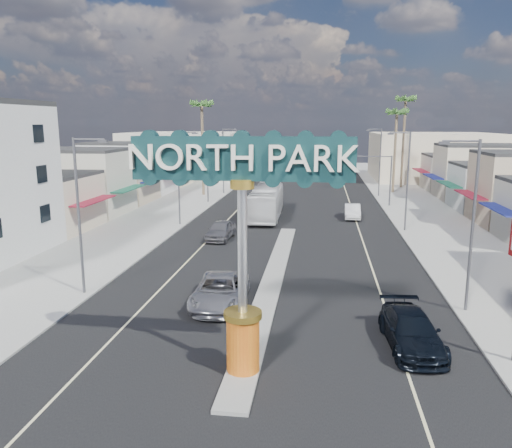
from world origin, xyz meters
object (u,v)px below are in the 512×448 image
(palm_left_far, at_px, (202,109))
(palm_right_far, at_px, (405,105))
(city_bus, at_px, (266,202))
(suv_right, at_px, (411,331))
(streetlight_r_far, at_px, (379,159))
(streetlight_r_near, at_px, (470,218))
(traffic_signal_right, at_px, (375,170))
(car_parked_left, at_px, (221,230))
(streetlight_l_near, at_px, (81,208))
(gateway_sign, at_px, (242,228))
(streetlight_l_mid, at_px, (180,173))
(suv_left, at_px, (220,291))
(car_parked_right, at_px, (352,211))
(traffic_signal_left, at_px, (222,168))
(streetlight_l_far, at_px, (224,157))
(streetlight_r_mid, at_px, (406,176))
(palm_right_mid, at_px, (397,116))

(palm_left_far, xyz_separation_m, palm_right_far, (28.00, 12.00, 0.89))
(city_bus, bearing_deg, suv_right, -73.00)
(city_bus, bearing_deg, streetlight_r_far, 51.00)
(streetlight_r_near, distance_m, suv_right, 7.22)
(traffic_signal_right, bearing_deg, car_parked_left, -127.32)
(suv_right, bearing_deg, streetlight_l_near, 160.30)
(gateway_sign, height_order, streetlight_r_far, gateway_sign)
(gateway_sign, xyz_separation_m, streetlight_l_near, (-10.43, 8.02, -0.86))
(streetlight_l_mid, xyz_separation_m, car_parked_left, (4.93, -5.26, -4.27))
(streetlight_r_near, relative_size, suv_left, 1.53)
(car_parked_right, bearing_deg, traffic_signal_left, 153.24)
(city_bus, bearing_deg, streetlight_l_far, 113.42)
(streetlight_l_near, distance_m, streetlight_r_mid, 28.90)
(streetlight_r_mid, distance_m, streetlight_r_far, 22.00)
(streetlight_l_far, distance_m, palm_left_far, 7.21)
(palm_left_far, relative_size, car_parked_left, 2.79)
(streetlight_r_far, relative_size, palm_right_mid, 0.74)
(suv_left, bearing_deg, streetlight_r_far, 71.61)
(traffic_signal_right, distance_m, streetlight_r_mid, 14.07)
(streetlight_l_far, xyz_separation_m, palm_right_mid, (23.43, 4.00, 5.54))
(streetlight_l_mid, height_order, streetlight_r_mid, same)
(city_bus, bearing_deg, streetlight_r_near, -63.43)
(traffic_signal_right, distance_m, palm_right_far, 20.59)
(streetlight_r_mid, relative_size, streetlight_r_far, 1.00)
(streetlight_l_far, distance_m, suv_left, 43.60)
(suv_left, height_order, car_parked_right, suv_left)
(traffic_signal_right, relative_size, car_parked_left, 1.28)
(gateway_sign, xyz_separation_m, palm_left_far, (-13.00, 48.02, 5.57))
(city_bus, bearing_deg, car_parked_left, -106.08)
(streetlight_r_mid, height_order, car_parked_left, streetlight_r_mid)
(streetlight_l_mid, xyz_separation_m, suv_left, (8.00, -20.64, -4.25))
(suv_right, bearing_deg, streetlight_r_mid, 77.49)
(traffic_signal_left, relative_size, suv_right, 1.12)
(streetlight_l_far, distance_m, city_bus, 18.88)
(palm_right_mid, relative_size, car_parked_left, 2.57)
(streetlight_r_far, bearing_deg, palm_right_mid, 57.31)
(car_parked_right, height_order, city_bus, city_bus)
(streetlight_r_mid, distance_m, palm_left_far, 31.47)
(streetlight_r_far, xyz_separation_m, palm_right_far, (4.57, 10.00, 7.32))
(suv_left, bearing_deg, streetlight_l_near, 173.79)
(streetlight_r_near, bearing_deg, traffic_signal_left, 119.99)
(streetlight_r_mid, bearing_deg, traffic_signal_right, 95.10)
(streetlight_l_far, bearing_deg, streetlight_r_far, 0.00)
(streetlight_r_near, xyz_separation_m, streetlight_r_far, (0.00, 42.00, 0.00))
(traffic_signal_left, distance_m, suv_left, 35.46)
(streetlight_l_far, bearing_deg, car_parked_right, -44.19)
(palm_right_mid, bearing_deg, streetlight_l_near, -116.99)
(streetlight_r_far, relative_size, suv_right, 1.68)
(streetlight_r_far, bearing_deg, car_parked_right, -104.67)
(traffic_signal_left, distance_m, palm_right_mid, 26.01)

